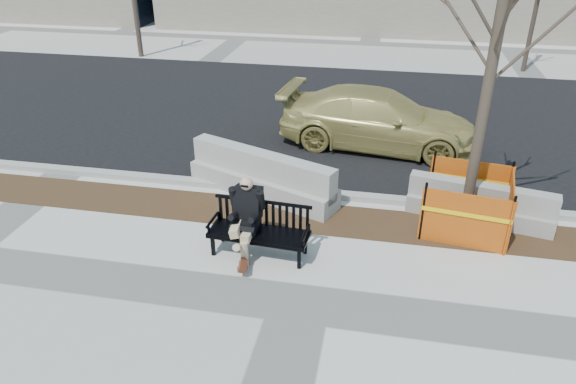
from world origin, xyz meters
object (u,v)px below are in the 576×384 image
(bench, at_px, (260,254))
(sedan, at_px, (377,146))
(jersey_barrier_left, at_px, (262,194))
(jersey_barrier_right, at_px, (477,219))
(seated_man, at_px, (247,250))
(tree_fence, at_px, (463,227))

(bench, distance_m, sedan, 5.68)
(sedan, bearing_deg, jersey_barrier_left, 150.34)
(bench, bearing_deg, jersey_barrier_right, 30.31)
(seated_man, distance_m, sedan, 5.70)
(tree_fence, height_order, jersey_barrier_left, tree_fence)
(bench, relative_size, jersey_barrier_right, 0.65)
(jersey_barrier_right, bearing_deg, jersey_barrier_left, -170.86)
(bench, relative_size, sedan, 0.36)
(tree_fence, relative_size, jersey_barrier_left, 1.71)
(seated_man, bearing_deg, jersey_barrier_right, 28.23)
(jersey_barrier_right, bearing_deg, tree_fence, -120.09)
(bench, distance_m, tree_fence, 4.00)
(bench, relative_size, jersey_barrier_left, 0.52)
(jersey_barrier_left, bearing_deg, jersey_barrier_right, 19.38)
(bench, bearing_deg, tree_fence, 27.98)
(seated_man, relative_size, sedan, 0.29)
(bench, xyz_separation_m, sedan, (1.82, 5.38, 0.00))
(bench, xyz_separation_m, jersey_barrier_right, (3.95, 1.99, 0.00))
(bench, bearing_deg, seated_man, 168.85)
(seated_man, height_order, sedan, sedan)
(sedan, relative_size, jersey_barrier_left, 1.46)
(bench, relative_size, tree_fence, 0.31)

